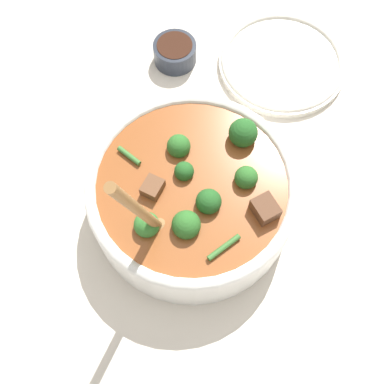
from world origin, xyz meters
TOP-DOWN VIEW (x-y plane):
  - ground_plane at (0.00, 0.00)m, footprint 4.00×4.00m
  - stew_bowl at (-0.00, 0.00)m, footprint 0.28×0.28m
  - condiment_bowl at (-0.14, -0.24)m, footprint 0.07×0.07m
  - empty_plate at (-0.28, -0.13)m, footprint 0.21×0.21m

SIDE VIEW (x-z plane):
  - ground_plane at x=0.00m, z-range 0.00..0.00m
  - empty_plate at x=-0.28m, z-range 0.00..0.02m
  - condiment_bowl at x=-0.14m, z-range 0.00..0.04m
  - stew_bowl at x=0.00m, z-range -0.08..0.19m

